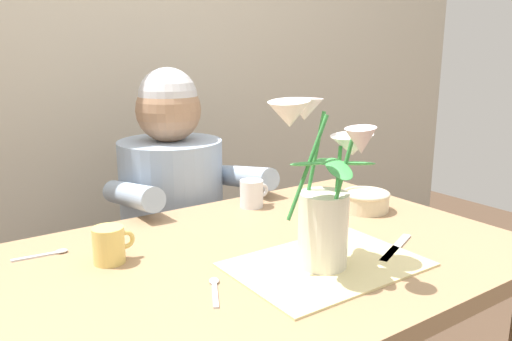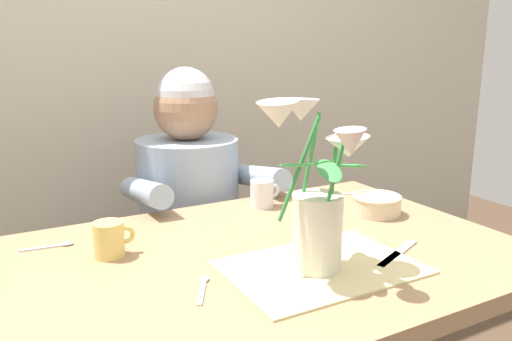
% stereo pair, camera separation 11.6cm
% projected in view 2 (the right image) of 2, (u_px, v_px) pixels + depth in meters
% --- Properties ---
extents(wood_panel_backdrop, '(4.00, 0.10, 2.50)m').
position_uv_depth(wood_panel_backdrop, '(125.00, 33.00, 1.93)').
color(wood_panel_backdrop, beige).
rests_on(wood_panel_backdrop, ground_plane).
extents(dining_table, '(1.20, 0.80, 0.74)m').
position_uv_depth(dining_table, '(260.00, 292.00, 1.18)').
color(dining_table, '#9E7A56').
rests_on(dining_table, ground_plane).
extents(seated_person, '(0.45, 0.47, 1.14)m').
position_uv_depth(seated_person, '(190.00, 235.00, 1.75)').
color(seated_person, '#4C4C56').
rests_on(seated_person, ground_plane).
extents(striped_placemat, '(0.40, 0.28, 0.00)m').
position_uv_depth(striped_placemat, '(321.00, 267.00, 1.07)').
color(striped_placemat, beige).
rests_on(striped_placemat, dining_table).
extents(flower_vase, '(0.27, 0.24, 0.36)m').
position_uv_depth(flower_vase, '(317.00, 193.00, 1.02)').
color(flower_vase, silver).
rests_on(flower_vase, dining_table).
extents(ceramic_bowl, '(0.14, 0.14, 0.06)m').
position_uv_depth(ceramic_bowl, '(377.00, 204.00, 1.42)').
color(ceramic_bowl, beige).
rests_on(ceramic_bowl, dining_table).
extents(dinner_knife, '(0.18, 0.09, 0.00)m').
position_uv_depth(dinner_knife, '(398.00, 253.00, 1.15)').
color(dinner_knife, silver).
rests_on(dinner_knife, dining_table).
extents(coffee_cup, '(0.09, 0.07, 0.08)m').
position_uv_depth(coffee_cup, '(110.00, 239.00, 1.13)').
color(coffee_cup, '#E5C666').
rests_on(coffee_cup, dining_table).
extents(ceramic_mug, '(0.09, 0.07, 0.08)m').
position_uv_depth(ceramic_mug, '(262.00, 193.00, 1.48)').
color(ceramic_mug, silver).
rests_on(ceramic_mug, dining_table).
extents(spoon_0, '(0.12, 0.03, 0.01)m').
position_uv_depth(spoon_0, '(56.00, 245.00, 1.19)').
color(spoon_0, silver).
rests_on(spoon_0, dining_table).
extents(spoon_1, '(0.07, 0.11, 0.01)m').
position_uv_depth(spoon_1, '(203.00, 285.00, 0.99)').
color(spoon_1, silver).
rests_on(spoon_1, dining_table).
extents(spoon_2, '(0.10, 0.08, 0.01)m').
position_uv_depth(spoon_2, '(329.00, 193.00, 1.62)').
color(spoon_2, silver).
rests_on(spoon_2, dining_table).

